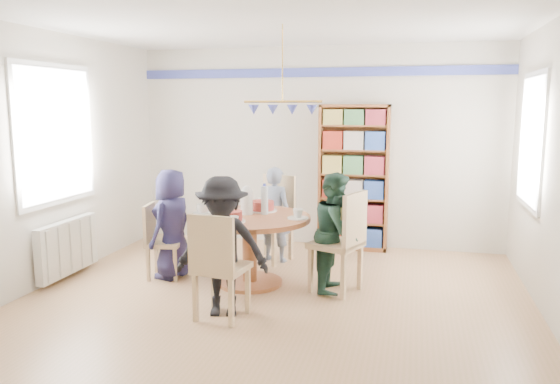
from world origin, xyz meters
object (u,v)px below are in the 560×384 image
(dining_table, at_px, (250,234))
(person_near, at_px, (222,247))
(radiator, at_px, (68,247))
(chair_far, at_px, (274,214))
(person_far, at_px, (275,214))
(chair_near, at_px, (217,262))
(person_left, at_px, (172,224))
(chair_left, at_px, (159,237))
(bookshelf, at_px, (354,179))
(person_right, at_px, (336,232))
(chair_right, at_px, (344,238))

(dining_table, relative_size, person_near, 1.01)
(person_near, bearing_deg, radiator, 151.91)
(chair_far, relative_size, person_far, 0.90)
(dining_table, bearing_deg, chair_near, -88.63)
(chair_near, height_order, person_left, person_left)
(chair_left, bearing_deg, chair_far, 44.38)
(chair_near, relative_size, person_left, 0.80)
(chair_near, bearing_deg, bookshelf, 72.63)
(dining_table, xyz_separation_m, person_right, (0.93, 0.03, 0.06))
(dining_table, relative_size, person_right, 1.05)
(chair_far, distance_m, person_far, 0.08)
(chair_near, xyz_separation_m, person_right, (0.90, 1.08, 0.08))
(radiator, bearing_deg, chair_left, 14.24)
(chair_right, relative_size, person_right, 0.85)
(chair_left, distance_m, person_left, 0.21)
(chair_left, distance_m, chair_far, 1.48)
(dining_table, bearing_deg, chair_far, 89.73)
(chair_far, xyz_separation_m, person_near, (0.01, -1.90, 0.06))
(person_left, xyz_separation_m, person_near, (0.93, -0.91, 0.03))
(dining_table, relative_size, chair_near, 1.32)
(dining_table, distance_m, person_left, 0.91)
(chair_right, xyz_separation_m, person_far, (-0.97, 0.97, 0.01))
(chair_near, relative_size, person_far, 0.84)
(chair_far, height_order, bookshelf, bookshelf)
(radiator, bearing_deg, chair_right, 4.58)
(chair_far, bearing_deg, person_far, -64.39)
(person_near, relative_size, bookshelf, 0.67)
(bookshelf, bearing_deg, chair_near, -107.37)
(dining_table, height_order, chair_left, chair_left)
(person_far, bearing_deg, bookshelf, -121.32)
(chair_far, bearing_deg, person_left, -132.80)
(person_right, distance_m, person_far, 1.26)
(chair_right, relative_size, chair_far, 1.00)
(bookshelf, bearing_deg, dining_table, -117.17)
(radiator, xyz_separation_m, person_right, (2.97, 0.31, 0.27))
(chair_left, relative_size, person_left, 0.68)
(person_right, bearing_deg, dining_table, 92.90)
(radiator, relative_size, chair_far, 0.95)
(dining_table, relative_size, chair_left, 1.55)
(chair_far, distance_m, person_left, 1.34)
(radiator, distance_m, chair_left, 1.02)
(person_far, bearing_deg, dining_table, 102.39)
(chair_left, distance_m, chair_right, 2.07)
(chair_left, relative_size, bookshelf, 0.43)
(bookshelf, bearing_deg, chair_left, -137.56)
(person_far, relative_size, person_near, 0.91)
(person_right, bearing_deg, chair_near, 140.97)
(chair_near, height_order, person_right, person_right)
(chair_far, height_order, person_near, person_near)
(person_near, bearing_deg, chair_near, -98.78)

